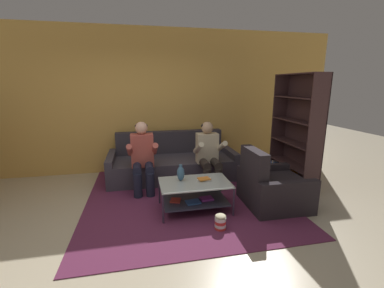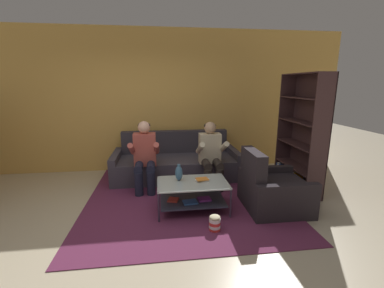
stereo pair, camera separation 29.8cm
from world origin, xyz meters
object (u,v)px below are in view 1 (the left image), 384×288
Objects in this scene: bookshelf at (295,142)px; popcorn_tub at (220,222)px; vase at (181,173)px; person_seated_left at (143,155)px; coffee_table at (195,192)px; couch at (172,163)px; armchair at (272,188)px; book_stack at (204,179)px; person_seated_right at (209,152)px.

bookshelf is 9.52× the size of popcorn_tub.
person_seated_left is at bearing 123.79° from vase.
vase is at bearing 152.01° from coffee_table.
coffee_table is 4.10× the size of vase.
couch is 2.03m from armchair.
coffee_table is at bearing -27.99° from vase.
coffee_table reaches higher than popcorn_tub.
book_stack is 0.26× the size of armchair.
coffee_table is at bearing -162.43° from bookshelf.
vase is at bearing -128.95° from person_seated_right.
book_stack is (0.86, -0.84, -0.19)m from person_seated_left.
book_stack is at bearing -44.22° from person_seated_left.
person_seated_left is (-0.58, -0.59, 0.37)m from couch.
person_seated_left is 1.18× the size of coffee_table.
armchair is at bearing -50.05° from couch.
person_seated_right reaches higher than vase.
armchair is at bearing 26.80° from popcorn_tub.
book_stack is at bearing 16.76° from coffee_table.
couch is 1.23× the size of bookshelf.
couch is 2.08m from popcorn_tub.
book_stack is at bearing -109.53° from person_seated_right.
person_seated_left reaches higher than couch.
armchair is at bearing -7.49° from book_stack.
person_seated_left reaches higher than armchair.
book_stack is at bearing 172.51° from armchair.
armchair is (-0.80, -0.71, -0.51)m from bookshelf.
person_seated_right is 1.26m from armchair.
coffee_table is at bearing -163.24° from book_stack.
person_seated_left is 1.33× the size of armchair.
coffee_table is 4.38× the size of book_stack.
coffee_table is 1.18m from armchair.
vase is 0.27× the size of armchair.
popcorn_tub is at bearing -59.72° from vase.
couch is at bearing 101.20° from book_stack.
bookshelf reaches higher than vase.
bookshelf reaches higher than book_stack.
armchair is (1.30, -1.56, 0.01)m from couch.
person_seated_left reaches higher than coffee_table.
coffee_table is 1.13× the size of armchair.
person_seated_right is (1.15, -0.00, -0.02)m from person_seated_left.
person_seated_left is at bearing -134.51° from couch.
person_seated_right is at bearing 63.09° from coffee_table.
coffee_table is 2.13m from bookshelf.
bookshelf is at bearing 13.71° from vase.
armchair reaches higher than coffee_table.
coffee_table is at bearing 175.65° from armchair.
couch reaches higher than coffee_table.
couch is 1.47m from coffee_table.
person_seated_left is 4.85× the size of vase.
vase is 0.90m from popcorn_tub.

